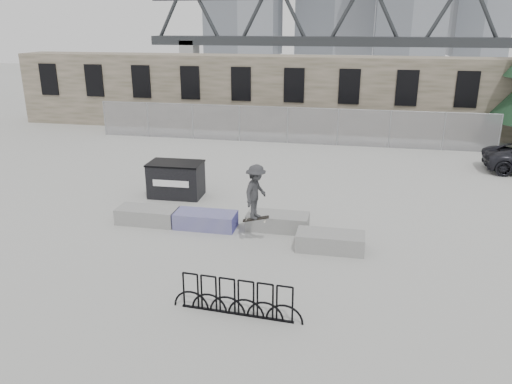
% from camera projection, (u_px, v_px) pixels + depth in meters
% --- Properties ---
extents(ground, '(120.00, 120.00, 0.00)m').
position_uv_depth(ground, '(233.00, 229.00, 16.34)').
color(ground, '#A8A8A3').
rests_on(ground, ground).
extents(stone_wall, '(36.00, 2.58, 4.50)m').
position_uv_depth(stone_wall, '(296.00, 93.00, 30.67)').
color(stone_wall, '#615948').
rests_on(stone_wall, ground).
extents(chainlink_fence, '(22.06, 0.06, 2.02)m').
position_uv_depth(chainlink_fence, '(288.00, 125.00, 27.60)').
color(chainlink_fence, gray).
rests_on(chainlink_fence, ground).
extents(planter_far_left, '(2.00, 0.90, 0.52)m').
position_uv_depth(planter_far_left, '(147.00, 215.00, 16.75)').
color(planter_far_left, gray).
rests_on(planter_far_left, ground).
extents(planter_center_left, '(2.00, 0.90, 0.52)m').
position_uv_depth(planter_center_left, '(206.00, 219.00, 16.36)').
color(planter_center_left, navy).
rests_on(planter_center_left, ground).
extents(planter_center_right, '(2.00, 0.90, 0.52)m').
position_uv_depth(planter_center_right, '(278.00, 221.00, 16.23)').
color(planter_center_right, gray).
rests_on(planter_center_right, ground).
extents(planter_offset, '(2.00, 0.90, 0.52)m').
position_uv_depth(planter_offset, '(330.00, 241.00, 14.76)').
color(planter_offset, gray).
rests_on(planter_offset, ground).
extents(dumpster, '(2.08, 1.30, 1.35)m').
position_uv_depth(dumpster, '(176.00, 179.00, 19.21)').
color(dumpster, black).
rests_on(dumpster, ground).
extents(bike_rack, '(3.14, 0.26, 0.90)m').
position_uv_depth(bike_rack, '(237.00, 298.00, 11.41)').
color(bike_rack, black).
rests_on(bike_rack, ground).
extents(truss_bridge, '(70.00, 3.00, 9.80)m').
position_uv_depth(truss_bridge, '(411.00, 41.00, 64.12)').
color(truss_bridge, '#2D3033').
rests_on(truss_bridge, ground).
extents(skateboarder, '(0.88, 1.20, 1.78)m').
position_uv_depth(skateboarder, '(256.00, 192.00, 14.78)').
color(skateboarder, '#2F2F32').
rests_on(skateboarder, ground).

